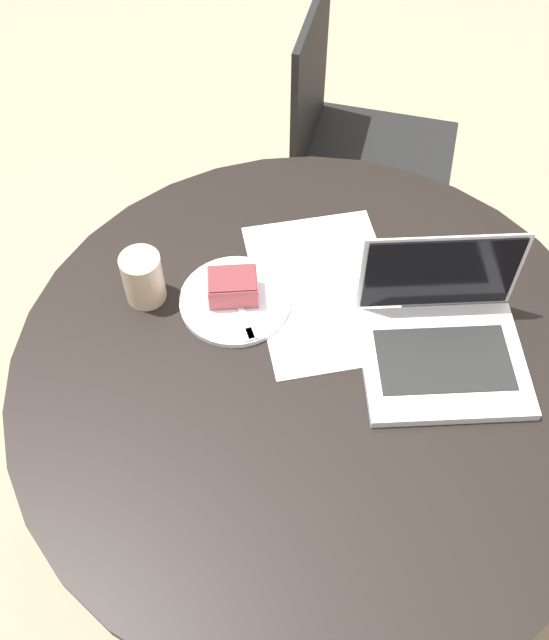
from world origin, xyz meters
TOP-DOWN VIEW (x-y plane):
  - ground_plane at (0.00, 0.00)m, footprint 12.00×12.00m
  - dining_table at (0.00, 0.00)m, footprint 1.14×1.14m
  - chair at (-0.84, 0.30)m, footprint 0.56×0.56m
  - paper_document at (-0.17, 0.06)m, footprint 0.39×0.28m
  - plate at (-0.17, -0.12)m, footprint 0.22×0.22m
  - cake_slice at (-0.18, -0.13)m, footprint 0.08×0.10m
  - fork at (-0.13, -0.12)m, footprint 0.17×0.04m
  - coffee_glass at (-0.22, -0.29)m, footprint 0.08×0.08m
  - laptop at (0.01, 0.23)m, footprint 0.29×0.33m

SIDE VIEW (x-z plane):
  - ground_plane at x=0.00m, z-range 0.00..0.00m
  - chair at x=-0.84m, z-range 0.02..0.90m
  - dining_table at x=0.00m, z-range 0.22..0.94m
  - paper_document at x=-0.17m, z-range 0.72..0.72m
  - plate at x=-0.17m, z-range 0.72..0.73m
  - fork at x=-0.13m, z-range 0.73..0.74m
  - laptop at x=0.01m, z-range 0.65..0.86m
  - cake_slice at x=-0.18m, z-range 0.73..0.79m
  - coffee_glass at x=-0.22m, z-range 0.72..0.83m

